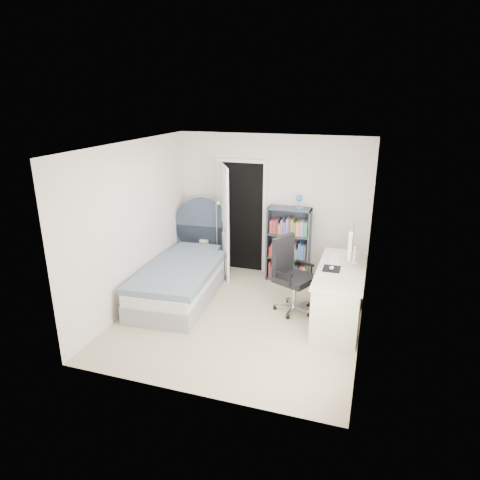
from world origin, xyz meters
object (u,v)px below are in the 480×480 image
(nightstand, at_px, (208,250))
(desk, at_px, (340,292))
(floor_lamp, at_px, (218,245))
(bookcase, at_px, (289,247))
(bed, at_px, (183,276))
(office_chair, at_px, (290,271))

(nightstand, distance_m, desk, 2.72)
(floor_lamp, bearing_deg, desk, -24.11)
(nightstand, relative_size, floor_lamp, 0.45)
(bookcase, bearing_deg, bed, -144.18)
(nightstand, xyz_separation_m, bookcase, (1.50, 0.07, 0.19))
(nightstand, xyz_separation_m, desk, (2.49, -1.10, 0.03))
(nightstand, relative_size, bookcase, 0.40)
(bookcase, height_order, desk, bookcase)
(bookcase, relative_size, office_chair, 1.35)
(nightstand, bearing_deg, bed, -90.75)
(bookcase, bearing_deg, desk, -49.59)
(nightstand, xyz_separation_m, office_chair, (1.74, -1.00, 0.22))
(floor_lamp, relative_size, bookcase, 0.89)
(desk, bearing_deg, bookcase, 130.41)
(desk, xyz_separation_m, office_chair, (-0.75, 0.09, 0.19))
(floor_lamp, xyz_separation_m, bookcase, (1.27, 0.15, 0.04))
(bookcase, bearing_deg, office_chair, -77.45)
(bookcase, xyz_separation_m, office_chair, (0.24, -1.07, 0.03))
(bed, bearing_deg, floor_lamp, 75.40)
(desk, height_order, office_chair, desk)
(nightstand, height_order, office_chair, office_chair)
(floor_lamp, height_order, office_chair, floor_lamp)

